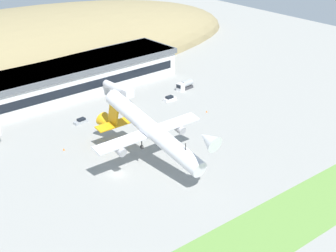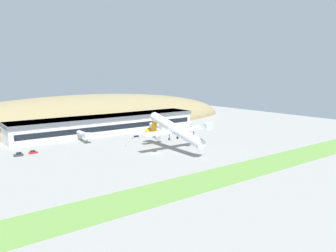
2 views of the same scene
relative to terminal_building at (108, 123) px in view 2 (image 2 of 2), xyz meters
name	(u,v)px [view 2 (image 2 of 2)]	position (x,y,z in m)	size (l,w,h in m)	color
ground_plane	(155,153)	(-5.93, -57.84, -5.90)	(343.87, 343.87, 0.00)	gray
grass_strip_foreground	(223,176)	(-5.93, -99.05, -5.86)	(309.48, 16.20, 0.08)	#669342
hill_backdrop	(90,123)	(7.62, 43.44, -5.90)	(238.96, 81.31, 40.69)	#8E7F56
terminal_building	(108,123)	(0.00, 0.00, 0.00)	(113.73, 19.54, 10.41)	silver
jetway_0	(84,135)	(-21.94, -16.45, -1.91)	(3.38, 12.98, 5.43)	silver
jetway_1	(158,126)	(24.47, -17.05, -1.90)	(3.38, 14.10, 5.43)	silver
cargo_airplane	(174,130)	(4.00, -59.00, 3.87)	(32.95, 46.17, 14.86)	silver
service_car_0	(136,137)	(4.41, -24.51, -5.24)	(4.63, 2.02, 1.58)	#999EA3
service_car_1	(186,132)	(37.29, -28.14, -5.20)	(4.52, 1.79, 1.67)	silver
service_car_2	(33,152)	(-49.93, -26.08, -5.31)	(3.65, 1.68, 1.42)	#B21E1E
service_car_3	(19,155)	(-56.20, -27.14, -5.21)	(3.87, 1.93, 1.67)	#333338
fuel_truck	(195,128)	(48.41, -23.47, -4.38)	(6.75, 2.80, 3.14)	silver
traffic_cone_0	(207,136)	(39.69, -43.45, -5.61)	(0.52, 0.52, 0.58)	orange
traffic_cone_1	(126,145)	(-9.15, -36.96, -5.61)	(0.52, 0.52, 0.58)	orange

